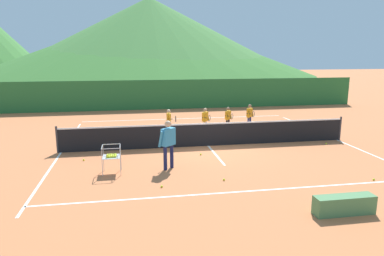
# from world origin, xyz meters

# --- Properties ---
(ground_plane) EXTENTS (120.00, 120.00, 0.00)m
(ground_plane) POSITION_xyz_m (0.00, 0.00, 0.00)
(ground_plane) COLOR #C67042
(line_baseline_near) EXTENTS (11.74, 0.08, 0.01)m
(line_baseline_near) POSITION_xyz_m (0.00, -4.99, 0.00)
(line_baseline_near) COLOR white
(line_baseline_near) RESTS_ON ground
(line_baseline_far) EXTENTS (11.74, 0.08, 0.01)m
(line_baseline_far) POSITION_xyz_m (0.00, 6.26, 0.00)
(line_baseline_far) COLOR white
(line_baseline_far) RESTS_ON ground
(line_sideline_west) EXTENTS (0.08, 11.25, 0.01)m
(line_sideline_west) POSITION_xyz_m (-5.87, 0.00, 0.00)
(line_sideline_west) COLOR white
(line_sideline_west) RESTS_ON ground
(line_sideline_east) EXTENTS (0.08, 11.25, 0.01)m
(line_sideline_east) POSITION_xyz_m (5.87, 0.00, 0.00)
(line_sideline_east) COLOR white
(line_sideline_east) RESTS_ON ground
(line_service_center) EXTENTS (0.08, 5.31, 0.01)m
(line_service_center) POSITION_xyz_m (0.00, 0.00, 0.00)
(line_service_center) COLOR white
(line_service_center) RESTS_ON ground
(tennis_net) EXTENTS (12.04, 0.08, 1.05)m
(tennis_net) POSITION_xyz_m (0.00, 0.00, 0.50)
(tennis_net) COLOR #333338
(tennis_net) RESTS_ON ground
(instructor) EXTENTS (0.64, 0.75, 1.64)m
(instructor) POSITION_xyz_m (-1.95, -2.63, 0.99)
(instructor) COLOR #191E4C
(instructor) RESTS_ON ground
(student_0) EXTENTS (0.40, 0.60, 1.24)m
(student_0) POSITION_xyz_m (-1.39, 2.20, 0.74)
(student_0) COLOR black
(student_0) RESTS_ON ground
(student_1) EXTENTS (0.43, 0.69, 1.24)m
(student_1) POSITION_xyz_m (0.35, 2.24, 0.75)
(student_1) COLOR silver
(student_1) RESTS_ON ground
(student_2) EXTENTS (0.44, 0.66, 1.19)m
(student_2) POSITION_xyz_m (1.58, 2.62, 0.72)
(student_2) COLOR black
(student_2) RESTS_ON ground
(student_3) EXTENTS (0.47, 0.67, 1.26)m
(student_3) POSITION_xyz_m (2.78, 2.88, 0.76)
(student_3) COLOR navy
(student_3) RESTS_ON ground
(ball_cart) EXTENTS (0.58, 0.58, 0.90)m
(ball_cart) POSITION_xyz_m (-3.80, -2.76, 0.58)
(ball_cart) COLOR #B7B7BC
(ball_cart) RESTS_ON ground
(tennis_ball_0) EXTENTS (0.07, 0.07, 0.07)m
(tennis_ball_0) POSITION_xyz_m (-0.57, -1.27, 0.03)
(tennis_ball_0) COLOR yellow
(tennis_ball_0) RESTS_ON ground
(tennis_ball_1) EXTENTS (0.07, 0.07, 0.07)m
(tennis_ball_1) POSITION_xyz_m (4.99, -0.61, 0.03)
(tennis_ball_1) COLOR yellow
(tennis_ball_1) RESTS_ON ground
(tennis_ball_2) EXTENTS (0.07, 0.07, 0.07)m
(tennis_ball_2) POSITION_xyz_m (-2.33, -4.29, 0.03)
(tennis_ball_2) COLOR yellow
(tennis_ball_2) RESTS_ON ground
(tennis_ball_3) EXTENTS (0.07, 0.07, 0.07)m
(tennis_ball_3) POSITION_xyz_m (4.09, -4.84, 0.03)
(tennis_ball_3) COLOR yellow
(tennis_ball_3) RESTS_ON ground
(tennis_ball_5) EXTENTS (0.07, 0.07, 0.07)m
(tennis_ball_5) POSITION_xyz_m (-4.87, -1.24, 0.03)
(tennis_ball_5) COLOR yellow
(tennis_ball_5) RESTS_ON ground
(tennis_ball_6) EXTENTS (0.07, 0.07, 0.07)m
(tennis_ball_6) POSITION_xyz_m (-0.41, -4.06, 0.03)
(tennis_ball_6) COLOR yellow
(tennis_ball_6) RESTS_ON ground
(windscreen_fence) EXTENTS (25.84, 0.08, 2.00)m
(windscreen_fence) POSITION_xyz_m (0.00, 9.99, 1.00)
(windscreen_fence) COLOR #286B33
(windscreen_fence) RESTS_ON ground
(courtside_bench) EXTENTS (1.50, 0.36, 0.46)m
(courtside_bench) POSITION_xyz_m (1.85, -6.74, 0.23)
(courtside_bench) COLOR #4C7F4C
(courtside_bench) RESTS_ON ground
(hill_0) EXTENTS (50.82, 50.82, 12.91)m
(hill_0) POSITION_xyz_m (0.55, 48.93, 6.46)
(hill_0) COLOR #427A38
(hill_0) RESTS_ON ground
(hill_2) EXTENTS (57.37, 57.37, 10.65)m
(hill_2) POSITION_xyz_m (0.06, 50.03, 5.33)
(hill_2) COLOR #38702D
(hill_2) RESTS_ON ground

